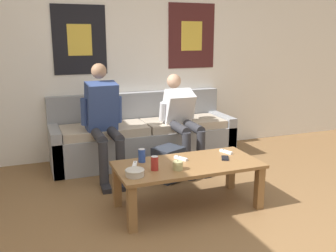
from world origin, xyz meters
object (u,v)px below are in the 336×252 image
(coffee_table, at_px, (188,170))
(ceramic_bowl, at_px, (135,172))
(backpack, at_px, (169,165))
(cell_phone, at_px, (225,158))
(game_controller_far_center, at_px, (135,165))
(person_seated_adult, at_px, (104,117))
(drink_can_red, at_px, (155,163))
(pillar_candle, at_px, (178,166))
(person_seated_teen, at_px, (182,117))
(drink_can_blue, at_px, (142,156))
(game_controller_near_right, at_px, (181,158))
(game_controller_near_left, at_px, (226,152))
(couch, at_px, (143,137))

(coffee_table, distance_m, ceramic_bowl, 0.57)
(backpack, distance_m, cell_phone, 0.80)
(game_controller_far_center, bearing_deg, person_seated_adult, 93.88)
(coffee_table, bearing_deg, person_seated_adult, 116.27)
(backpack, relative_size, drink_can_red, 3.04)
(person_seated_adult, xyz_separation_m, pillar_candle, (0.39, -1.22, -0.21))
(ceramic_bowl, xyz_separation_m, game_controller_far_center, (0.07, 0.24, -0.02))
(coffee_table, bearing_deg, person_seated_teen, 69.86)
(backpack, height_order, drink_can_blue, drink_can_blue)
(drink_can_blue, distance_m, game_controller_near_right, 0.37)
(person_seated_adult, xyz_separation_m, ceramic_bowl, (0.00, -1.23, -0.21))
(person_seated_adult, bearing_deg, pillar_candle, -72.33)
(person_seated_teen, bearing_deg, coffee_table, -110.14)
(game_controller_near_left, distance_m, game_controller_far_center, 0.95)
(person_seated_teen, height_order, pillar_candle, person_seated_teen)
(person_seated_teen, distance_m, cell_phone, 1.14)
(backpack, distance_m, drink_can_red, 0.92)
(game_controller_far_center, distance_m, cell_phone, 0.86)
(game_controller_near_right, distance_m, game_controller_far_center, 0.45)
(ceramic_bowl, relative_size, game_controller_near_left, 1.11)
(coffee_table, xyz_separation_m, ceramic_bowl, (-0.54, -0.14, 0.10))
(coffee_table, height_order, pillar_candle, pillar_candle)
(couch, height_order, cell_phone, couch)
(pillar_candle, bearing_deg, person_seated_adult, 107.67)
(drink_can_blue, distance_m, drink_can_red, 0.25)
(person_seated_teen, distance_m, game_controller_far_center, 1.36)
(couch, relative_size, game_controller_far_center, 15.74)
(game_controller_near_left, bearing_deg, game_controller_far_center, -177.09)
(couch, relative_size, person_seated_adult, 1.83)
(backpack, bearing_deg, drink_can_red, -119.34)
(drink_can_blue, height_order, game_controller_far_center, drink_can_blue)
(cell_phone, bearing_deg, couch, 103.21)
(couch, distance_m, cell_phone, 1.54)
(backpack, relative_size, game_controller_near_right, 2.63)
(person_seated_adult, xyz_separation_m, game_controller_near_left, (1.02, -0.95, -0.23))
(couch, bearing_deg, ceramic_bowl, -109.43)
(backpack, height_order, pillar_candle, pillar_candle)
(couch, height_order, backpack, couch)
(coffee_table, relative_size, person_seated_adult, 1.05)
(pillar_candle, xyz_separation_m, cell_phone, (0.53, 0.12, -0.03))
(coffee_table, height_order, drink_can_blue, drink_can_blue)
(backpack, relative_size, cell_phone, 2.49)
(pillar_candle, height_order, game_controller_near_right, pillar_candle)
(drink_can_red, xyz_separation_m, game_controller_far_center, (-0.13, 0.16, -0.05))
(person_seated_adult, relative_size, game_controller_near_left, 8.59)
(couch, relative_size, coffee_table, 1.75)
(person_seated_teen, relative_size, game_controller_near_left, 7.48)
(couch, distance_m, game_controller_near_right, 1.37)
(couch, distance_m, coffee_table, 1.49)
(coffee_table, xyz_separation_m, person_seated_teen, (0.41, 1.12, 0.24))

